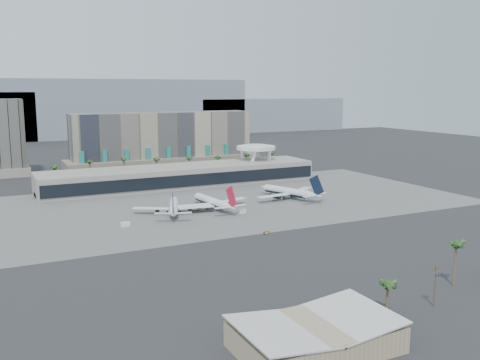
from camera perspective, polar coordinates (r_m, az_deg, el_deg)
name	(u,v)px	position (r m, az deg, el deg)	size (l,w,h in m)	color
ground	(269,226)	(233.23, 3.08, -4.90)	(900.00, 900.00, 0.00)	#232326
apron_pad	(218,202)	(281.15, -2.41, -2.36)	(260.00, 130.00, 0.06)	#5B5B59
mountain_ridge	(101,112)	(681.49, -14.57, 6.99)	(680.00, 60.00, 70.00)	gray
hotel	(164,147)	(392.45, -8.16, 3.48)	(140.00, 30.00, 42.00)	tan
office_tower	(4,142)	(398.55, -23.90, 3.73)	(30.00, 30.00, 52.00)	black
terminal	(181,175)	(330.04, -6.27, 0.55)	(170.00, 32.50, 14.50)	#9F978C
saucer_structure	(256,150)	(356.15, 1.70, 3.22)	(26.00, 26.00, 21.89)	white
palm_row	(173,161)	(364.57, -7.14, 2.03)	(157.80, 2.80, 13.10)	brown
hangar_left	(315,336)	(127.99, 8.04, -16.16)	(36.65, 22.60, 7.55)	tan
utility_pole	(436,282)	(156.89, 20.13, -10.14)	(3.20, 0.85, 12.00)	#4C3826
airliner_left	(174,207)	(255.47, -7.09, -2.86)	(37.26, 38.50, 13.87)	white
airliner_centre	(213,202)	(264.52, -2.91, -2.34)	(40.17, 41.55, 14.36)	white
airliner_right	(289,192)	(289.93, 5.24, -1.26)	(40.70, 42.08, 15.10)	white
service_vehicle_a	(125,224)	(236.87, -12.13, -4.64)	(3.95, 1.93, 1.93)	silver
service_vehicle_b	(242,211)	(255.73, 0.17, -3.35)	(3.85, 2.20, 1.98)	white
taxiway_sign	(266,233)	(219.98, 2.84, -5.66)	(2.36, 0.85, 1.07)	black
near_palm_a	(388,290)	(148.92, 15.47, -11.20)	(6.00, 6.00, 9.37)	brown
near_palm_b	(456,249)	(173.95, 22.04, -6.84)	(6.00, 6.00, 14.30)	brown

